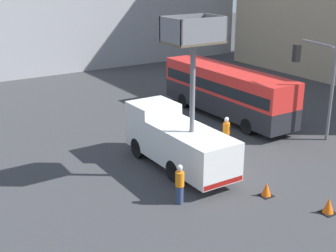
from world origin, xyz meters
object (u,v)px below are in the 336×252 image
Objects in this scene: traffic_cone_near_truck at (328,206)px; utility_truck at (177,137)px; traffic_cone_mid_road at (266,190)px; road_worker_near_truck at (180,184)px; road_worker_directing at (226,133)px; city_bus at (226,89)px; traffic_light_pole at (320,74)px.

utility_truck is at bearing 110.65° from traffic_cone_near_truck.
traffic_cone_mid_road is (-1.06, 2.47, -0.02)m from traffic_cone_near_truck.
road_worker_directing is (5.71, 3.88, 0.02)m from road_worker_near_truck.
utility_truck is 11.95× the size of traffic_cone_mid_road.
traffic_light_pole is at bearing -161.06° from city_bus.
traffic_cone_mid_road is (-2.12, -5.38, -0.61)m from road_worker_directing.
traffic_cone_mid_road is at bearing 113.23° from traffic_cone_near_truck.
traffic_light_pole is 6.08m from road_worker_directing.
road_worker_near_truck is 0.98× the size of road_worker_directing.
traffic_cone_mid_road is (3.59, -1.50, -0.59)m from road_worker_near_truck.
road_worker_near_truck is at bearing -169.59° from traffic_light_pole.
city_bus is 1.81× the size of traffic_light_pole.
utility_truck is 4.16× the size of road_worker_directing.
utility_truck reaches higher than traffic_light_pole.
city_bus is 6.79m from traffic_light_pole.
traffic_light_pole is at bearing -48.11° from road_worker_near_truck.
utility_truck is at bearing 132.58° from city_bus.
traffic_light_pole is 3.28× the size of road_worker_directing.
traffic_cone_near_truck is 2.69m from traffic_cone_mid_road.
utility_truck is 5.09m from traffic_cone_mid_road.
city_bus is at bearing -16.88° from road_worker_near_truck.
city_bus is 6.06× the size of road_worker_near_truck.
road_worker_directing reaches higher than traffic_cone_mid_road.
traffic_light_pole is at bearing 44.89° from traffic_cone_near_truck.
traffic_cone_mid_road is at bearing 111.83° from road_worker_directing.
city_bus reaches higher than traffic_cone_near_truck.
utility_truck is 3.88m from road_worker_directing.
traffic_light_pole is 8.75× the size of traffic_cone_near_truck.
traffic_cone_near_truck reaches higher than traffic_cone_mid_road.
traffic_light_pole is 8.63m from traffic_cone_mid_road.
utility_truck is at bearing 109.23° from traffic_cone_mid_road.
city_bus reaches higher than traffic_cone_mid_road.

